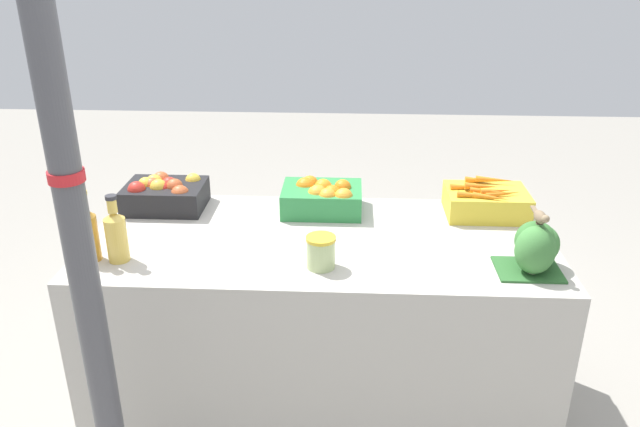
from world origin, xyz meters
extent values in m
plane|color=gray|center=(0.00, 0.00, 0.00)|extent=(10.00, 10.00, 0.00)
cube|color=#B7B2A8|center=(0.00, 0.00, 0.40)|extent=(1.77, 0.81, 0.81)
cylinder|color=#4C4C51|center=(-0.61, -0.70, 1.19)|extent=(0.08, 0.08, 2.37)
cylinder|color=red|center=(-0.61, -0.70, 1.31)|extent=(0.09, 0.09, 0.03)
cube|color=black|center=(-0.67, 0.26, 0.86)|extent=(0.33, 0.25, 0.10)
sphere|color=#BC562D|center=(-0.62, 0.24, 0.91)|extent=(0.07, 0.07, 0.07)
sphere|color=gold|center=(-0.72, 0.29, 0.91)|extent=(0.07, 0.07, 0.07)
sphere|color=gold|center=(-0.56, 0.33, 0.90)|extent=(0.07, 0.07, 0.07)
sphere|color=gold|center=(-0.75, 0.26, 0.91)|extent=(0.07, 0.07, 0.07)
sphere|color=#BC562D|center=(-0.71, 0.34, 0.90)|extent=(0.07, 0.07, 0.07)
sphere|color=#BC562D|center=(-0.59, 0.19, 0.90)|extent=(0.08, 0.08, 0.08)
sphere|color=red|center=(-0.67, 0.23, 0.90)|extent=(0.07, 0.07, 0.07)
sphere|color=#BC562D|center=(-0.72, 0.26, 0.90)|extent=(0.08, 0.08, 0.08)
sphere|color=red|center=(-0.66, 0.28, 0.90)|extent=(0.07, 0.07, 0.07)
sphere|color=gold|center=(-0.69, 0.23, 0.91)|extent=(0.07, 0.07, 0.07)
sphere|color=red|center=(-0.77, 0.20, 0.91)|extent=(0.08, 0.08, 0.08)
cube|color=#2D8442|center=(-0.01, 0.26, 0.86)|extent=(0.33, 0.25, 0.10)
sphere|color=orange|center=(-0.06, 0.33, 0.90)|extent=(0.07, 0.07, 0.07)
sphere|color=orange|center=(-0.02, 0.21, 0.90)|extent=(0.08, 0.08, 0.08)
sphere|color=orange|center=(0.00, 0.26, 0.91)|extent=(0.08, 0.08, 0.08)
sphere|color=orange|center=(0.08, 0.27, 0.91)|extent=(0.07, 0.07, 0.07)
sphere|color=orange|center=(0.04, 0.22, 0.90)|extent=(0.08, 0.08, 0.08)
sphere|color=orange|center=(0.09, 0.18, 0.90)|extent=(0.08, 0.08, 0.08)
sphere|color=orange|center=(-0.08, 0.29, 0.90)|extent=(0.08, 0.08, 0.08)
sphere|color=orange|center=(0.02, 0.18, 0.90)|extent=(0.07, 0.07, 0.07)
cube|color=gold|center=(0.68, 0.26, 0.86)|extent=(0.33, 0.25, 0.10)
cone|color=orange|center=(0.66, 0.35, 0.92)|extent=(0.13, 0.03, 0.03)
cone|color=orange|center=(0.67, 0.21, 0.93)|extent=(0.16, 0.05, 0.02)
cone|color=orange|center=(0.65, 0.25, 0.93)|extent=(0.14, 0.04, 0.03)
cone|color=orange|center=(0.61, 0.18, 0.92)|extent=(0.13, 0.04, 0.03)
cone|color=orange|center=(0.73, 0.20, 0.92)|extent=(0.16, 0.07, 0.02)
cone|color=orange|center=(0.67, 0.16, 0.92)|extent=(0.15, 0.07, 0.03)
cone|color=orange|center=(0.70, 0.22, 0.93)|extent=(0.14, 0.05, 0.03)
cone|color=orange|center=(0.72, 0.34, 0.93)|extent=(0.16, 0.04, 0.03)
cone|color=orange|center=(0.59, 0.27, 0.92)|extent=(0.13, 0.03, 0.03)
cube|color=#2D602D|center=(0.73, -0.23, 0.81)|extent=(0.22, 0.18, 0.01)
ellipsoid|color=#387033|center=(0.75, -0.19, 0.90)|extent=(0.14, 0.14, 0.14)
cylinder|color=#B2C693|center=(0.75, -0.19, 0.83)|extent=(0.03, 0.03, 0.02)
ellipsoid|color=#427F3D|center=(0.74, -0.25, 0.90)|extent=(0.13, 0.13, 0.17)
cylinder|color=#B2C693|center=(0.74, -0.25, 0.83)|extent=(0.03, 0.03, 0.02)
ellipsoid|color=#427F3D|center=(0.78, -0.19, 0.89)|extent=(0.13, 0.13, 0.14)
cylinder|color=#B2C693|center=(0.78, -0.19, 0.83)|extent=(0.03, 0.03, 0.02)
cylinder|color=gold|center=(-0.80, -0.22, 0.89)|extent=(0.07, 0.07, 0.17)
cone|color=gold|center=(-0.80, -0.22, 0.99)|extent=(0.07, 0.07, 0.03)
cylinder|color=gold|center=(-0.80, -0.22, 1.03)|extent=(0.03, 0.03, 0.05)
cylinder|color=gold|center=(-0.80, -0.22, 1.06)|extent=(0.04, 0.04, 0.01)
cylinder|color=gold|center=(-0.71, -0.22, 0.89)|extent=(0.08, 0.08, 0.16)
cone|color=gold|center=(-0.71, -0.22, 0.98)|extent=(0.08, 0.08, 0.02)
cylinder|color=gold|center=(-0.71, -0.22, 1.02)|extent=(0.03, 0.03, 0.05)
cylinder|color=#2D2D33|center=(-0.71, -0.22, 1.05)|extent=(0.04, 0.04, 0.01)
cylinder|color=#B2C684|center=(0.02, -0.24, 0.86)|extent=(0.10, 0.10, 0.10)
cylinder|color=gold|center=(0.02, -0.24, 0.92)|extent=(0.10, 0.10, 0.01)
cube|color=#4C3D2D|center=(0.75, -0.23, 0.99)|extent=(0.02, 0.02, 0.01)
ellipsoid|color=#7A664C|center=(0.75, -0.23, 1.01)|extent=(0.04, 0.08, 0.04)
sphere|color=#897556|center=(0.75, -0.27, 1.02)|extent=(0.03, 0.03, 0.03)
cone|color=#4C3D28|center=(0.75, -0.28, 1.02)|extent=(0.01, 0.01, 0.01)
cube|color=#7A664C|center=(0.74, -0.17, 1.01)|extent=(0.02, 0.04, 0.01)
camera|label=1|loc=(0.11, -2.16, 1.85)|focal=35.00mm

